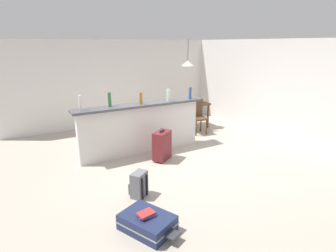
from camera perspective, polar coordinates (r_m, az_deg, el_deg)
name	(u,v)px	position (r m, az deg, el deg)	size (l,w,h in m)	color
ground_plane	(168,157)	(6.17, 0.03, -6.34)	(13.00, 13.00, 0.05)	#ADA393
wall_back	(118,83)	(8.55, -10.20, 8.78)	(6.60, 0.10, 2.50)	silver
wall_right	(261,87)	(7.94, 18.63, 7.58)	(0.10, 6.00, 2.50)	silver
partition_half_wall	(141,130)	(6.20, -5.51, -0.74)	(2.80, 0.20, 1.08)	silver
bar_countertop	(141,105)	(6.06, -5.66, 4.36)	(2.96, 0.40, 0.05)	#4C4C51
bottle_white	(80,103)	(5.66, -17.63, 4.57)	(0.06, 0.06, 0.30)	silver
bottle_green	(110,100)	(5.83, -11.97, 5.35)	(0.07, 0.07, 0.30)	#2D6B38
bottle_amber	(141,98)	(5.99, -5.62, 5.72)	(0.06, 0.06, 0.26)	#9E661E
bottle_clear	(168,95)	(6.25, 0.04, 6.38)	(0.07, 0.07, 0.28)	silver
bottle_blue	(190,93)	(6.56, 4.59, 6.79)	(0.06, 0.06, 0.27)	#284C89
dining_table	(188,106)	(8.03, 4.07, 4.12)	(1.10, 0.80, 0.74)	#4C331E
dining_chair_near_partition	(197,115)	(7.61, 6.10, 2.34)	(0.45, 0.45, 0.93)	#4C331E
pendant_lamp	(188,63)	(7.87, 4.10, 12.79)	(0.34, 0.34, 0.76)	black
suitcase_flat_navy	(147,223)	(3.89, -4.27, -19.26)	(0.74, 0.89, 0.22)	#1E284C
backpack_grey	(139,185)	(4.58, -6.06, -11.96)	(0.34, 0.33, 0.42)	slate
suitcase_upright_maroon	(162,145)	(5.84, -1.24, -3.99)	(0.50, 0.45, 0.67)	maroon
book_stack	(146,214)	(3.80, -4.53, -17.68)	(0.25, 0.20, 0.06)	#334C99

